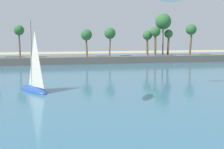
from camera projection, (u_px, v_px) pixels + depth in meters
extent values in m
cube|color=#386B84|center=(55.00, 70.00, 63.59)|extent=(220.00, 105.55, 0.06)
cube|color=#605B54|center=(54.00, 60.00, 75.89)|extent=(100.77, 6.00, 1.80)
cylinder|color=brown|center=(110.00, 45.00, 77.39)|extent=(0.55, 0.65, 5.74)
sphere|color=#2D6633|center=(110.00, 33.00, 77.03)|extent=(2.82, 2.82, 2.82)
cylinder|color=brown|center=(168.00, 44.00, 83.02)|extent=(0.80, 0.60, 5.63)
sphere|color=#2D6633|center=(169.00, 34.00, 82.67)|extent=(2.28, 2.28, 2.28)
cylinder|color=brown|center=(163.00, 38.00, 81.91)|extent=(0.39, 0.61, 8.81)
sphere|color=#2D6633|center=(163.00, 21.00, 81.35)|extent=(4.18, 4.18, 4.18)
cylinder|color=brown|center=(155.00, 44.00, 79.30)|extent=(0.56, 0.61, 6.14)
sphere|color=#2D6633|center=(155.00, 32.00, 78.91)|extent=(2.59, 2.59, 2.59)
cylinder|color=brown|center=(87.00, 46.00, 75.80)|extent=(0.65, 0.67, 5.38)
sphere|color=#2D6633|center=(86.00, 35.00, 75.46)|extent=(2.75, 2.75, 2.75)
cylinder|color=brown|center=(191.00, 42.00, 82.03)|extent=(0.83, 0.67, 6.74)
sphere|color=#2D6633|center=(191.00, 29.00, 81.60)|extent=(2.81, 2.81, 2.81)
cylinder|color=brown|center=(147.00, 45.00, 80.58)|extent=(0.70, 0.56, 5.22)
sphere|color=#2D6633|center=(147.00, 35.00, 80.25)|extent=(2.48, 2.48, 2.48)
cylinder|color=brown|center=(19.00, 44.00, 72.64)|extent=(0.50, 0.69, 6.43)
sphere|color=#2D6633|center=(19.00, 30.00, 72.23)|extent=(2.40, 2.40, 2.40)
ellipsoid|color=#234793|center=(34.00, 91.00, 39.41)|extent=(4.79, 6.70, 1.31)
cylinder|color=gray|center=(31.00, 54.00, 39.05)|extent=(0.20, 0.20, 8.17)
pyramid|color=silver|center=(35.00, 59.00, 38.28)|extent=(1.55, 2.69, 6.95)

